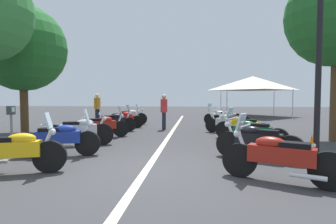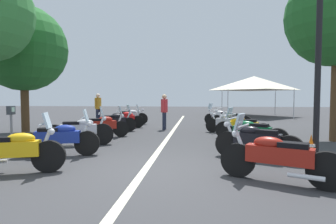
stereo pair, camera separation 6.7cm
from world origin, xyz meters
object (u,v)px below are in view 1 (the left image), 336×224
object	(u,v)px
motorcycle_left_row_6	(129,116)
bystander_0	(164,109)
motorcycle_left_row_5	(124,119)
motorcycle_left_row_0	(14,151)
motorcycle_left_row_3	(101,125)
parking_meter	(11,121)
motorcycle_left_row_2	(80,131)
motorcycle_right_row_1	(257,141)
motorcycle_right_row_2	(251,132)
motorcycle_right_row_0	(279,157)
motorcycle_left_row_1	(60,138)
motorcycle_right_row_5	(230,119)
roadside_tree_2	(23,48)
bystander_1	(97,106)
motorcycle_right_row_6	(221,117)
traffic_cone_0	(312,147)
motorcycle_right_row_3	(242,127)
event_tent	(253,83)
street_lamp_twin_globe	(320,17)
motorcycle_left_row_4	(113,122)
motorcycle_right_row_4	(229,123)

from	to	relation	value
motorcycle_left_row_6	bystander_0	bearing A→B (deg)	-57.87
motorcycle_left_row_5	motorcycle_left_row_0	bearing A→B (deg)	-104.78
motorcycle_left_row_3	parking_meter	world-z (taller)	parking_meter
motorcycle_left_row_5	motorcycle_left_row_2	bearing A→B (deg)	-105.51
motorcycle_right_row_1	motorcycle_right_row_2	world-z (taller)	motorcycle_right_row_2
motorcycle_left_row_0	motorcycle_right_row_0	bearing A→B (deg)	-18.63
motorcycle_left_row_1	motorcycle_right_row_1	world-z (taller)	motorcycle_left_row_1
motorcycle_left_row_5	motorcycle_right_row_5	world-z (taller)	motorcycle_left_row_5
motorcycle_right_row_1	roadside_tree_2	distance (m)	9.96
motorcycle_left_row_1	motorcycle_right_row_2	xyz separation A→B (m)	(1.69, -5.10, 0.00)
motorcycle_left_row_0	bystander_1	distance (m)	10.15
motorcycle_right_row_2	roadside_tree_2	xyz separation A→B (m)	(2.41, 8.76, 3.06)
motorcycle_right_row_6	traffic_cone_0	distance (m)	7.97
motorcycle_left_row_5	bystander_0	bearing A→B (deg)	-27.88
motorcycle_right_row_3	event_tent	world-z (taller)	event_tent
motorcycle_left_row_1	motorcycle_right_row_2	world-z (taller)	same
motorcycle_right_row_1	motorcycle_right_row_3	distance (m)	3.23
motorcycle_left_row_0	motorcycle_right_row_5	xyz separation A→B (m)	(8.30, -5.19, -0.01)
motorcycle_right_row_6	street_lamp_twin_globe	xyz separation A→B (m)	(-7.80, -1.56, 2.98)
motorcycle_left_row_3	street_lamp_twin_globe	bearing A→B (deg)	-49.17
motorcycle_left_row_4	roadside_tree_2	xyz separation A→B (m)	(-0.78, 3.57, 3.07)
motorcycle_left_row_1	parking_meter	size ratio (longest dim) A/B	1.58
motorcycle_left_row_6	roadside_tree_2	xyz separation A→B (m)	(-4.04, 3.44, 3.07)
motorcycle_left_row_0	traffic_cone_0	world-z (taller)	motorcycle_left_row_0
motorcycle_left_row_5	motorcycle_left_row_1	bearing A→B (deg)	-104.11
motorcycle_left_row_6	traffic_cone_0	distance (m)	10.14
motorcycle_left_row_1	motorcycle_right_row_1	bearing A→B (deg)	-14.72
traffic_cone_0	roadside_tree_2	bearing A→B (deg)	69.34
street_lamp_twin_globe	parking_meter	xyz separation A→B (m)	(-0.48, 7.65, -2.54)
motorcycle_right_row_4	parking_meter	size ratio (longest dim) A/B	1.55
motorcycle_left_row_0	street_lamp_twin_globe	world-z (taller)	street_lamp_twin_globe
motorcycle_right_row_4	event_tent	distance (m)	11.47
motorcycle_left_row_4	parking_meter	world-z (taller)	parking_meter
motorcycle_left_row_5	motorcycle_right_row_5	size ratio (longest dim) A/B	1.03
motorcycle_left_row_6	bystander_0	size ratio (longest dim) A/B	1.23
motorcycle_right_row_6	motorcycle_left_row_3	bearing A→B (deg)	77.18
motorcycle_left_row_2	motorcycle_left_row_3	bearing A→B (deg)	68.23
motorcycle_right_row_3	street_lamp_twin_globe	world-z (taller)	street_lamp_twin_globe
motorcycle_left_row_4	motorcycle_right_row_0	xyz separation A→B (m)	(-6.54, -5.00, 0.00)
motorcycle_left_row_4	street_lamp_twin_globe	bearing A→B (deg)	-60.84
motorcycle_left_row_4	motorcycle_right_row_3	bearing A→B (deg)	-42.87
motorcycle_left_row_5	bystander_0	distance (m)	2.16
motorcycle_left_row_1	traffic_cone_0	size ratio (longest dim) A/B	3.31
motorcycle_left_row_3	motorcycle_right_row_5	bearing A→B (deg)	7.97
motorcycle_left_row_1	event_tent	xyz separation A→B (m)	(15.74, -8.03, 2.18)
motorcycle_right_row_1	motorcycle_right_row_5	world-z (taller)	motorcycle_right_row_5
motorcycle_right_row_2	motorcycle_right_row_6	xyz separation A→B (m)	(6.50, 0.25, -0.01)
motorcycle_left_row_5	bystander_1	xyz separation A→B (m)	(1.78, 2.01, 0.56)
motorcycle_left_row_6	event_tent	size ratio (longest dim) A/B	0.40
motorcycle_right_row_6	motorcycle_left_row_0	bearing A→B (deg)	95.61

